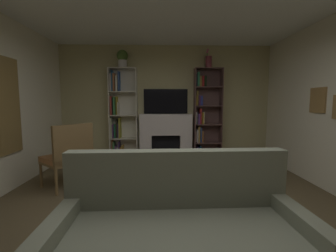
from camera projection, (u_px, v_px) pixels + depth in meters
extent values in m
plane|color=brown|center=(171.00, 225.00, 2.67)|extent=(7.48, 7.48, 0.00)
cube|color=tan|center=(166.00, 103.00, 5.65)|extent=(5.17, 0.06, 2.76)
cube|color=olive|center=(318.00, 100.00, 3.85)|extent=(0.03, 0.37, 0.42)
cube|color=#51659B|center=(317.00, 100.00, 3.85)|extent=(0.01, 0.31, 0.36)
cube|color=white|center=(146.00, 148.00, 5.60)|extent=(0.28, 0.25, 0.62)
cube|color=white|center=(186.00, 147.00, 5.63)|extent=(0.28, 0.25, 0.62)
cube|color=white|center=(166.00, 124.00, 5.55)|extent=(1.25, 0.25, 0.51)
cube|color=black|center=(166.00, 147.00, 5.70)|extent=(0.69, 0.08, 0.62)
cube|color=#524A56|center=(166.00, 162.00, 5.37)|extent=(1.35, 0.30, 0.03)
cube|color=black|center=(166.00, 101.00, 5.59)|extent=(1.05, 0.06, 0.59)
cube|color=silver|center=(110.00, 115.00, 5.46)|extent=(0.02, 0.30, 2.20)
cube|color=silver|center=(137.00, 115.00, 5.48)|extent=(0.02, 0.30, 2.20)
cube|color=silver|center=(124.00, 115.00, 5.61)|extent=(0.65, 0.02, 2.20)
cube|color=silver|center=(124.00, 160.00, 5.59)|extent=(0.62, 0.30, 0.02)
cube|color=#945936|center=(113.00, 150.00, 5.59)|extent=(0.02, 0.18, 0.48)
cube|color=#3B6A3D|center=(114.00, 151.00, 5.60)|extent=(0.04, 0.17, 0.44)
cube|color=#5F416F|center=(116.00, 152.00, 5.61)|extent=(0.03, 0.17, 0.35)
cube|color=beige|center=(118.00, 153.00, 5.59)|extent=(0.03, 0.22, 0.31)
cube|color=#51356F|center=(120.00, 150.00, 5.60)|extent=(0.02, 0.17, 0.45)
cube|color=#956127|center=(121.00, 153.00, 5.61)|extent=(0.03, 0.18, 0.31)
cube|color=olive|center=(123.00, 152.00, 5.60)|extent=(0.04, 0.20, 0.36)
cube|color=silver|center=(124.00, 138.00, 5.53)|extent=(0.62, 0.30, 0.02)
cube|color=beige|center=(112.00, 128.00, 5.50)|extent=(0.03, 0.25, 0.47)
cube|color=#553667|center=(113.00, 131.00, 5.52)|extent=(0.03, 0.23, 0.32)
cube|color=#227647|center=(115.00, 131.00, 5.54)|extent=(0.03, 0.19, 0.33)
cube|color=black|center=(117.00, 129.00, 5.53)|extent=(0.03, 0.20, 0.44)
cube|color=#573E7D|center=(119.00, 131.00, 5.54)|extent=(0.02, 0.21, 0.34)
cube|color=olive|center=(120.00, 128.00, 5.51)|extent=(0.03, 0.25, 0.48)
cube|color=silver|center=(124.00, 115.00, 5.47)|extent=(0.62, 0.30, 0.02)
cube|color=#AC3C34|center=(112.00, 106.00, 5.46)|extent=(0.04, 0.22, 0.44)
cube|color=black|center=(113.00, 106.00, 5.47)|extent=(0.02, 0.20, 0.41)
cube|color=#377440|center=(115.00, 106.00, 5.45)|extent=(0.04, 0.24, 0.42)
cube|color=olive|center=(117.00, 106.00, 5.49)|extent=(0.03, 0.18, 0.43)
cube|color=beige|center=(118.00, 109.00, 5.48)|extent=(0.02, 0.21, 0.30)
cube|color=silver|center=(123.00, 92.00, 5.41)|extent=(0.62, 0.30, 0.02)
cube|color=beige|center=(111.00, 83.00, 5.42)|extent=(0.03, 0.19, 0.41)
cube|color=#21527D|center=(112.00, 81.00, 5.42)|extent=(0.03, 0.18, 0.48)
cube|color=brown|center=(114.00, 83.00, 5.42)|extent=(0.04, 0.20, 0.42)
cube|color=beige|center=(117.00, 84.00, 5.42)|extent=(0.04, 0.20, 0.36)
cube|color=#324D89|center=(119.00, 82.00, 5.43)|extent=(0.03, 0.18, 0.46)
cube|color=silver|center=(123.00, 68.00, 5.36)|extent=(0.62, 0.30, 0.02)
cube|color=brown|center=(195.00, 115.00, 5.51)|extent=(0.02, 0.32, 2.20)
cube|color=brown|center=(221.00, 115.00, 5.53)|extent=(0.02, 0.32, 2.20)
cube|color=brown|center=(206.00, 115.00, 5.67)|extent=(0.65, 0.02, 2.20)
cube|color=brown|center=(207.00, 160.00, 5.64)|extent=(0.62, 0.32, 0.02)
cube|color=#B63A24|center=(195.00, 154.00, 5.66)|extent=(0.04, 0.19, 0.24)
cube|color=#4D3D7A|center=(198.00, 153.00, 5.62)|extent=(0.04, 0.27, 0.31)
cube|color=#1E5385|center=(200.00, 152.00, 5.63)|extent=(0.03, 0.25, 0.34)
cube|color=brown|center=(202.00, 154.00, 5.64)|extent=(0.04, 0.25, 0.24)
cube|color=brown|center=(207.00, 142.00, 5.59)|extent=(0.62, 0.32, 0.02)
cube|color=beige|center=(195.00, 136.00, 5.62)|extent=(0.03, 0.19, 0.26)
cube|color=beige|center=(197.00, 136.00, 5.58)|extent=(0.02, 0.27, 0.30)
cube|color=olive|center=(198.00, 134.00, 5.58)|extent=(0.04, 0.26, 0.38)
cube|color=#304C8C|center=(200.00, 135.00, 5.60)|extent=(0.03, 0.22, 0.35)
cube|color=brown|center=(202.00, 136.00, 5.61)|extent=(0.04, 0.22, 0.27)
cube|color=brown|center=(208.00, 124.00, 5.55)|extent=(0.62, 0.32, 0.02)
cube|color=beige|center=(196.00, 118.00, 5.57)|extent=(0.04, 0.18, 0.28)
cube|color=#583379|center=(198.00, 119.00, 5.54)|extent=(0.04, 0.25, 0.25)
cube|color=#BD312D|center=(200.00, 116.00, 5.55)|extent=(0.03, 0.22, 0.36)
cube|color=#A78429|center=(202.00, 118.00, 5.54)|extent=(0.03, 0.25, 0.27)
cube|color=beige|center=(203.00, 118.00, 5.57)|extent=(0.02, 0.21, 0.28)
cube|color=brown|center=(208.00, 106.00, 5.50)|extent=(0.62, 0.32, 0.02)
cube|color=olive|center=(196.00, 101.00, 5.52)|extent=(0.02, 0.20, 0.23)
cube|color=olive|center=(197.00, 98.00, 5.51)|extent=(0.03, 0.21, 0.35)
cube|color=#512C66|center=(199.00, 100.00, 5.51)|extent=(0.03, 0.22, 0.24)
cube|color=#2D3A97|center=(201.00, 101.00, 5.53)|extent=(0.04, 0.20, 0.23)
cube|color=brown|center=(208.00, 87.00, 5.45)|extent=(0.62, 0.32, 0.02)
cube|color=#1D242B|center=(196.00, 81.00, 5.47)|extent=(0.03, 0.21, 0.30)
cube|color=#2F8155|center=(198.00, 80.00, 5.46)|extent=(0.04, 0.22, 0.34)
cube|color=#A88438|center=(200.00, 82.00, 5.48)|extent=(0.04, 0.18, 0.25)
cube|color=#A62323|center=(203.00, 82.00, 5.49)|extent=(0.04, 0.18, 0.25)
cube|color=black|center=(205.00, 81.00, 5.48)|extent=(0.04, 0.20, 0.26)
cube|color=brown|center=(209.00, 69.00, 5.41)|extent=(0.62, 0.32, 0.02)
cylinder|color=silver|center=(122.00, 64.00, 5.35)|extent=(0.20, 0.20, 0.18)
sphere|color=#456529|center=(122.00, 56.00, 5.33)|extent=(0.26, 0.26, 0.26)
cylinder|color=#8D3747|center=(209.00, 62.00, 5.40)|extent=(0.15, 0.15, 0.27)
cylinder|color=#4C7F3F|center=(208.00, 53.00, 5.40)|extent=(0.01, 0.01, 0.15)
sphere|color=#D35E8A|center=(208.00, 50.00, 5.39)|extent=(0.05, 0.05, 0.05)
cylinder|color=#4C7F3F|center=(207.00, 54.00, 5.38)|extent=(0.01, 0.01, 0.10)
sphere|color=#D35E8A|center=(207.00, 52.00, 5.38)|extent=(0.05, 0.05, 0.05)
cube|color=slate|center=(181.00, 252.00, 1.87)|extent=(2.09, 0.99, 0.42)
cube|color=slate|center=(177.00, 178.00, 2.21)|extent=(2.07, 0.21, 0.55)
cube|color=slate|center=(297.00, 241.00, 1.91)|extent=(0.16, 0.95, 0.55)
cube|color=slate|center=(59.00, 249.00, 1.81)|extent=(0.16, 0.95, 0.55)
cylinder|color=brown|center=(56.00, 181.00, 3.49)|extent=(0.04, 0.04, 0.45)
cylinder|color=brown|center=(92.00, 172.00, 3.97)|extent=(0.04, 0.04, 0.45)
cylinder|color=brown|center=(41.00, 174.00, 3.82)|extent=(0.04, 0.04, 0.45)
cylinder|color=brown|center=(76.00, 166.00, 4.30)|extent=(0.04, 0.04, 0.45)
cube|color=#B07447|center=(66.00, 158.00, 3.87)|extent=(0.87, 0.88, 0.08)
cube|color=brown|center=(67.00, 161.00, 3.87)|extent=(0.87, 0.88, 0.04)
cube|color=brown|center=(74.00, 144.00, 3.68)|extent=(0.48, 0.55, 0.62)
cube|color=olive|center=(175.00, 195.00, 2.65)|extent=(0.94, 0.49, 0.04)
cylinder|color=olive|center=(135.00, 221.00, 2.43)|extent=(0.05, 0.05, 0.33)
cylinder|color=olive|center=(218.00, 220.00, 2.46)|extent=(0.05, 0.05, 0.33)
cylinder|color=olive|center=(139.00, 203.00, 2.87)|extent=(0.05, 0.05, 0.33)
cylinder|color=olive|center=(209.00, 202.00, 2.90)|extent=(0.05, 0.05, 0.33)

